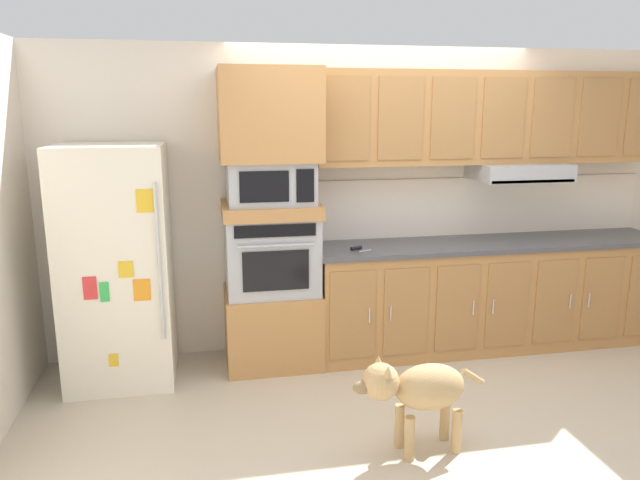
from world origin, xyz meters
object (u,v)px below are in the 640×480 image
at_px(refrigerator, 117,266).
at_px(dog, 418,389).
at_px(built_in_oven, 271,253).
at_px(microwave, 270,182).
at_px(screwdriver, 357,248).

bearing_deg(refrigerator, dog, -37.16).
xyz_separation_m(built_in_oven, dog, (0.69, -1.46, -0.50)).
bearing_deg(built_in_oven, dog, -64.74).
height_order(microwave, screwdriver, microwave).
bearing_deg(microwave, built_in_oven, 179.23).
bearing_deg(built_in_oven, screwdriver, -8.09).
relative_size(refrigerator, screwdriver, 10.90).
bearing_deg(refrigerator, screwdriver, -0.85).
bearing_deg(built_in_oven, microwave, -0.77).
relative_size(refrigerator, built_in_oven, 2.51).
height_order(screwdriver, dog, screwdriver).
xyz_separation_m(refrigerator, screwdriver, (1.81, -0.03, 0.05)).
xyz_separation_m(refrigerator, built_in_oven, (1.14, 0.07, 0.02)).
xyz_separation_m(refrigerator, microwave, (1.14, 0.07, 0.58)).
bearing_deg(microwave, refrigerator, -176.61).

